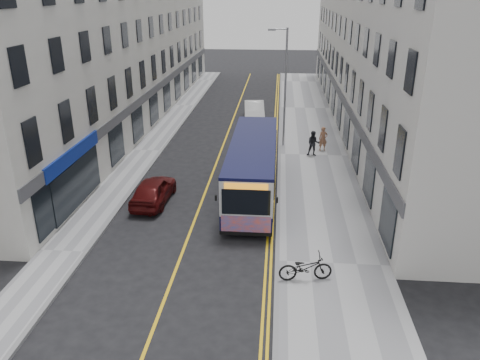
% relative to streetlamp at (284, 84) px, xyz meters
% --- Properties ---
extents(ground, '(140.00, 140.00, 0.00)m').
position_rel_streetlamp_xyz_m(ground, '(-4.17, -14.00, -4.38)').
color(ground, black).
rests_on(ground, ground).
extents(pavement_east, '(4.50, 64.00, 0.12)m').
position_rel_streetlamp_xyz_m(pavement_east, '(2.08, -2.00, -4.32)').
color(pavement_east, '#98999B').
rests_on(pavement_east, ground).
extents(pavement_west, '(2.00, 64.00, 0.12)m').
position_rel_streetlamp_xyz_m(pavement_west, '(-9.17, -2.00, -4.32)').
color(pavement_west, '#98999B').
rests_on(pavement_west, ground).
extents(kerb_east, '(0.18, 64.00, 0.13)m').
position_rel_streetlamp_xyz_m(kerb_east, '(-0.17, -2.00, -4.32)').
color(kerb_east, slate).
rests_on(kerb_east, ground).
extents(kerb_west, '(0.18, 64.00, 0.13)m').
position_rel_streetlamp_xyz_m(kerb_west, '(-8.17, -2.00, -4.32)').
color(kerb_west, slate).
rests_on(kerb_west, ground).
extents(road_centre_line, '(0.12, 64.00, 0.01)m').
position_rel_streetlamp_xyz_m(road_centre_line, '(-4.17, -2.00, -4.38)').
color(road_centre_line, gold).
rests_on(road_centre_line, ground).
extents(road_dbl_yellow_inner, '(0.10, 64.00, 0.01)m').
position_rel_streetlamp_xyz_m(road_dbl_yellow_inner, '(-0.62, -2.00, -4.38)').
color(road_dbl_yellow_inner, gold).
rests_on(road_dbl_yellow_inner, ground).
extents(road_dbl_yellow_outer, '(0.10, 64.00, 0.01)m').
position_rel_streetlamp_xyz_m(road_dbl_yellow_outer, '(-0.42, -2.00, -4.38)').
color(road_dbl_yellow_outer, gold).
rests_on(road_dbl_yellow_outer, ground).
extents(terrace_east, '(6.00, 46.00, 13.00)m').
position_rel_streetlamp_xyz_m(terrace_east, '(7.33, 7.00, 2.12)').
color(terrace_east, silver).
rests_on(terrace_east, ground).
extents(terrace_west, '(6.00, 46.00, 13.00)m').
position_rel_streetlamp_xyz_m(terrace_west, '(-13.17, 7.00, 2.12)').
color(terrace_west, silver).
rests_on(terrace_west, ground).
extents(streetlamp, '(1.32, 0.18, 8.00)m').
position_rel_streetlamp_xyz_m(streetlamp, '(0.00, 0.00, 0.00)').
color(streetlamp, gray).
rests_on(streetlamp, ground).
extents(city_bus, '(2.39, 10.22, 2.97)m').
position_rel_streetlamp_xyz_m(city_bus, '(-1.57, -8.47, -2.76)').
color(city_bus, black).
rests_on(city_bus, ground).
extents(bicycle, '(2.10, 1.02, 1.06)m').
position_rel_streetlamp_xyz_m(bicycle, '(0.88, -16.48, -3.73)').
color(bicycle, black).
rests_on(bicycle, pavement_east).
extents(pedestrian_near, '(0.65, 0.49, 1.63)m').
position_rel_streetlamp_xyz_m(pedestrian_near, '(2.73, -1.02, -3.45)').
color(pedestrian_near, '#966144').
rests_on(pedestrian_near, pavement_east).
extents(pedestrian_far, '(0.83, 0.66, 1.66)m').
position_rel_streetlamp_xyz_m(pedestrian_far, '(2.01, -2.16, -3.43)').
color(pedestrian_far, '#222327').
rests_on(pedestrian_far, pavement_east).
extents(car_white, '(2.01, 4.74, 1.52)m').
position_rel_streetlamp_xyz_m(car_white, '(-2.37, 6.91, -3.62)').
color(car_white, silver).
rests_on(car_white, ground).
extents(car_maroon, '(1.80, 4.08, 1.37)m').
position_rel_streetlamp_xyz_m(car_maroon, '(-6.62, -9.92, -3.70)').
color(car_maroon, '#4A0C0C').
rests_on(car_maroon, ground).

